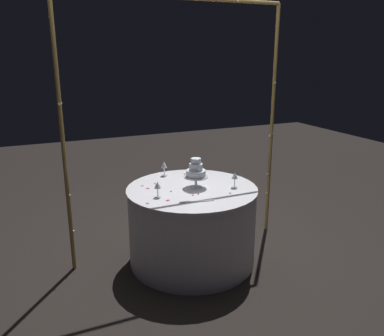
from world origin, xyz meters
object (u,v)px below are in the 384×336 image
object	(u,v)px
tiered_cake	(196,171)
wine_glass_1	(235,176)
wine_glass_2	(158,186)
main_table	(192,225)
decorative_arch	(178,94)
cake_knife	(194,202)
wine_glass_0	(164,165)

from	to	relation	value
tiered_cake	wine_glass_1	xyz separation A→B (m)	(0.33, -0.14, -0.05)
tiered_cake	wine_glass_2	xyz separation A→B (m)	(-0.40, -0.10, -0.05)
main_table	wine_glass_1	xyz separation A→B (m)	(0.36, -0.14, 0.47)
wine_glass_1	wine_glass_2	world-z (taller)	wine_glass_1
decorative_arch	cake_knife	size ratio (longest dim) A/B	8.14
decorative_arch	wine_glass_0	distance (m)	0.73
decorative_arch	wine_glass_2	xyz separation A→B (m)	(-0.36, -0.40, -0.72)
wine_glass_1	decorative_arch	bearing A→B (deg)	129.17
cake_knife	decorative_arch	bearing A→B (deg)	78.98
wine_glass_0	decorative_arch	bearing A→B (deg)	-57.19
wine_glass_0	wine_glass_1	distance (m)	0.76
main_table	wine_glass_2	world-z (taller)	wine_glass_2
decorative_arch	wine_glass_0	bearing A→B (deg)	122.81
wine_glass_0	tiered_cake	bearing A→B (deg)	-73.19
cake_knife	wine_glass_2	bearing A→B (deg)	134.92
wine_glass_1	wine_glass_2	bearing A→B (deg)	176.52
tiered_cake	wine_glass_0	size ratio (longest dim) A/B	1.81
wine_glass_2	cake_knife	distance (m)	0.35
decorative_arch	cake_knife	world-z (taller)	decorative_arch
tiered_cake	wine_glass_0	xyz separation A→B (m)	(-0.14, 0.46, -0.04)
decorative_arch	tiered_cake	xyz separation A→B (m)	(0.04, -0.31, -0.66)
decorative_arch	wine_glass_2	world-z (taller)	decorative_arch
main_table	wine_glass_0	xyz separation A→B (m)	(-0.10, 0.46, 0.48)
main_table	wine_glass_2	distance (m)	0.60
wine_glass_2	cake_knife	xyz separation A→B (m)	(0.24, -0.24, -0.10)
main_table	wine_glass_0	world-z (taller)	wine_glass_0
decorative_arch	main_table	world-z (taller)	decorative_arch
decorative_arch	wine_glass_2	bearing A→B (deg)	-131.82
wine_glass_1	wine_glass_0	bearing A→B (deg)	127.64
wine_glass_0	wine_glass_2	size ratio (longest dim) A/B	1.10
main_table	cake_knife	world-z (taller)	cake_knife
main_table	cake_knife	size ratio (longest dim) A/B	4.07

